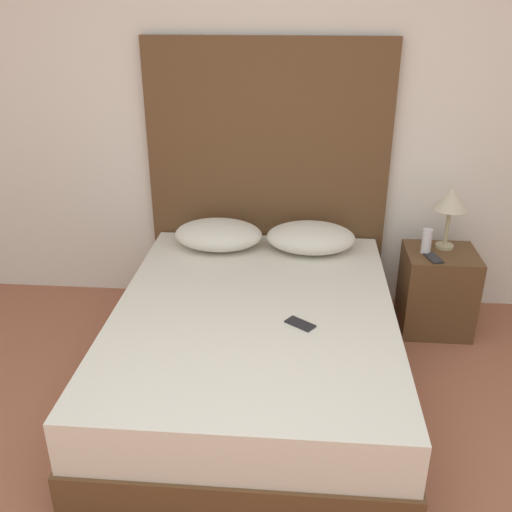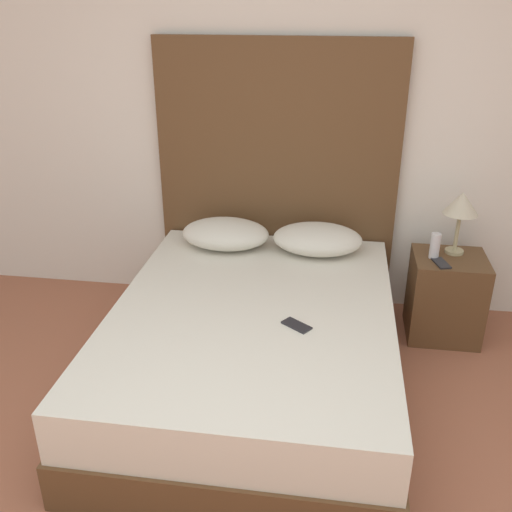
# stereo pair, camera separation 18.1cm
# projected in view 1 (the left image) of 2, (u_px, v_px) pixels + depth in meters

# --- Properties ---
(wall_back) EXTENTS (10.00, 0.06, 2.70)m
(wall_back) POSITION_uv_depth(u_px,v_px,m) (277.00, 108.00, 3.67)
(wall_back) COLOR white
(wall_back) RESTS_ON ground_plane
(bed) EXTENTS (1.51, 2.00, 0.51)m
(bed) POSITION_uv_depth(u_px,v_px,m) (255.00, 347.00, 3.14)
(bed) COLOR brown
(bed) RESTS_ON ground_plane
(headboard) EXTENTS (1.58, 0.05, 1.79)m
(headboard) POSITION_uv_depth(u_px,v_px,m) (267.00, 179.00, 3.80)
(headboard) COLOR brown
(headboard) RESTS_ON ground_plane
(pillow_left) EXTENTS (0.57, 0.39, 0.18)m
(pillow_left) POSITION_uv_depth(u_px,v_px,m) (218.00, 235.00, 3.70)
(pillow_left) COLOR silver
(pillow_left) RESTS_ON bed
(pillow_right) EXTENTS (0.57, 0.39, 0.18)m
(pillow_right) POSITION_uv_depth(u_px,v_px,m) (311.00, 237.00, 3.65)
(pillow_right) COLOR silver
(pillow_right) RESTS_ON bed
(phone_on_bed) EXTENTS (0.16, 0.14, 0.01)m
(phone_on_bed) POSITION_uv_depth(u_px,v_px,m) (300.00, 324.00, 2.86)
(phone_on_bed) COLOR #232328
(phone_on_bed) RESTS_ON bed
(nightstand) EXTENTS (0.44, 0.40, 0.55)m
(nightstand) POSITION_uv_depth(u_px,v_px,m) (437.00, 291.00, 3.69)
(nightstand) COLOR brown
(nightstand) RESTS_ON ground_plane
(table_lamp) EXTENTS (0.21, 0.21, 0.40)m
(table_lamp) POSITION_uv_depth(u_px,v_px,m) (451.00, 201.00, 3.51)
(table_lamp) COLOR tan
(table_lamp) RESTS_ON nightstand
(phone_on_nightstand) EXTENTS (0.11, 0.16, 0.01)m
(phone_on_nightstand) POSITION_uv_depth(u_px,v_px,m) (433.00, 258.00, 3.49)
(phone_on_nightstand) COLOR #232328
(phone_on_nightstand) RESTS_ON nightstand
(toiletry_bottle) EXTENTS (0.06, 0.06, 0.16)m
(toiletry_bottle) POSITION_uv_depth(u_px,v_px,m) (427.00, 241.00, 3.53)
(toiletry_bottle) COLOR silver
(toiletry_bottle) RESTS_ON nightstand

